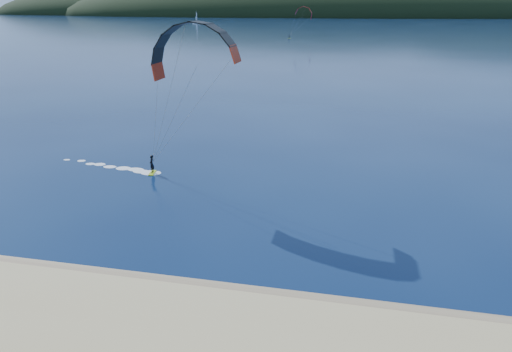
# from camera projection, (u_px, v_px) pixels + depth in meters

# --- Properties ---
(ground) EXTENTS (1800.00, 1800.00, 0.00)m
(ground) POSITION_uv_depth(u_px,v_px,m) (114.00, 342.00, 21.49)
(ground) COLOR #071739
(ground) RESTS_ON ground
(wet_sand) EXTENTS (220.00, 2.50, 0.10)m
(wet_sand) POSITION_uv_depth(u_px,v_px,m) (153.00, 287.00, 25.60)
(wet_sand) COLOR #8B6F51
(wet_sand) RESTS_ON ground
(headland) EXTENTS (1200.00, 310.00, 140.00)m
(headland) POSITION_uv_depth(u_px,v_px,m) (353.00, 16.00, 705.50)
(headland) COLOR black
(headland) RESTS_ON ground
(kitesurfer_near) EXTENTS (20.36, 6.75, 12.92)m
(kitesurfer_near) POSITION_uv_depth(u_px,v_px,m) (192.00, 72.00, 35.34)
(kitesurfer_near) COLOR #AFCF18
(kitesurfer_near) RESTS_ON ground
(kitesurfer_far) EXTENTS (11.79, 4.75, 13.41)m
(kitesurfer_far) POSITION_uv_depth(u_px,v_px,m) (303.00, 16.00, 212.97)
(kitesurfer_far) COLOR #AFCF18
(kitesurfer_far) RESTS_ON ground
(sailboat) EXTENTS (7.14, 4.64, 10.24)m
(sailboat) POSITION_uv_depth(u_px,v_px,m) (197.00, 22.00, 407.78)
(sailboat) COLOR white
(sailboat) RESTS_ON ground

